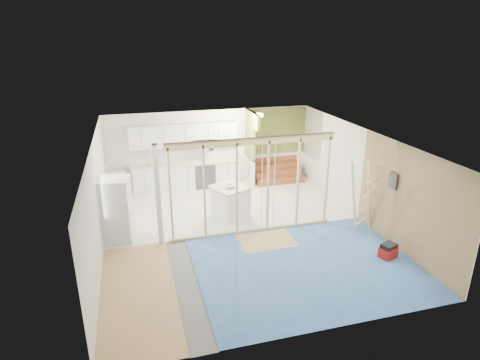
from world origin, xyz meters
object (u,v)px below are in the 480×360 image
object	(u,v)px
fridge	(117,210)
toolbox	(388,251)
island	(231,202)
ladder	(363,196)

from	to	relation	value
fridge	toolbox	xyz separation A→B (m)	(6.12, -2.58, -0.67)
fridge	island	world-z (taller)	fridge
island	ladder	distance (m)	3.65
island	fridge	bearing A→B (deg)	167.71
island	ladder	size ratio (longest dim) A/B	0.63
toolbox	ladder	distance (m)	1.67
toolbox	ladder	xyz separation A→B (m)	(0.12, 1.43, 0.84)
toolbox	fridge	bearing A→B (deg)	137.56
ladder	fridge	bearing A→B (deg)	150.04
fridge	island	xyz separation A→B (m)	(3.11, 0.65, -0.38)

